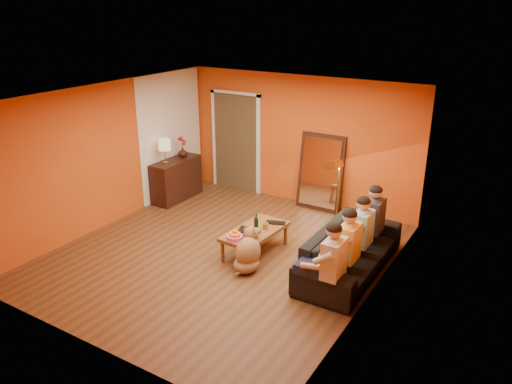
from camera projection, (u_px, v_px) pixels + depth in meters
The scene contains 27 objects.
room_shell at pixel (233, 173), 8.09m from camera, with size 5.00×5.50×2.60m.
white_accent at pixel (171, 135), 10.40m from camera, with size 0.02×1.90×2.58m, color white.
doorway_recess at pixel (239, 142), 10.87m from camera, with size 1.06×0.30×2.10m, color #3F2D19.
door_jamb_left at pixel (215, 139), 11.05m from camera, with size 0.08×0.06×2.20m, color white.
door_jamb_right at pixel (259, 146), 10.50m from camera, with size 0.08×0.06×2.20m, color white.
door_header at pixel (235, 93), 10.39m from camera, with size 1.22×0.06×0.08m, color white.
mirror_frame at pixel (321, 172), 9.82m from camera, with size 0.92×0.06×1.52m, color #331611.
mirror_glass at pixel (320, 173), 9.79m from camera, with size 0.78×0.02×1.36m, color white.
sideboard at pixel (176, 179), 10.43m from camera, with size 0.44×1.18×0.85m, color #331611.
table_lamp at pixel (165, 152), 9.95m from camera, with size 0.24×0.24×0.51m, color beige, non-canonical shape.
sofa at pixel (350, 251), 7.62m from camera, with size 0.91×2.33×0.68m, color black.
coffee_table at pixel (255, 241), 8.21m from camera, with size 0.62×1.22×0.42m, color brown, non-canonical shape.
floor_lamp at pixel (338, 203), 8.42m from camera, with size 0.30×0.24×1.44m, color gold, non-canonical shape.
dog at pixel (248, 249), 7.64m from camera, with size 0.38×0.59×0.70m, color #A4714A, non-canonical shape.
person_far_left at pixel (333, 265), 6.66m from camera, with size 0.70×0.44×1.22m, color beige, non-canonical shape.
person_mid_left at pixel (349, 249), 7.10m from camera, with size 0.70×0.44×1.22m, color gold, non-canonical shape.
person_mid_right at pixel (362, 235), 7.54m from camera, with size 0.70×0.44×1.22m, color #92C0E2, non-canonical shape.
person_far_right at pixel (374, 222), 7.98m from camera, with size 0.70×0.44×1.22m, color #2C2D31, non-canonical shape.
fruit_bowl at pixel (235, 234), 7.80m from camera, with size 0.26×0.26×0.16m, color #EF549D, non-canonical shape.
wine_bottle at pixel (256, 223), 8.02m from camera, with size 0.07×0.07×0.31m, color black.
tumbler at pixel (265, 226), 8.16m from camera, with size 0.11×0.11×0.10m, color #B27F3F.
laptop at pixel (275, 224), 8.33m from camera, with size 0.33×0.21×0.03m, color black.
book_lower at pixel (239, 231), 8.06m from camera, with size 0.20×0.27×0.03m, color #331611.
book_mid at pixel (240, 230), 8.06m from camera, with size 0.17×0.23×0.02m, color #A41221.
book_upper at pixel (239, 229), 8.04m from camera, with size 0.18×0.25×0.02m, color black.
vase at pixel (183, 152), 10.44m from camera, with size 0.20×0.20×0.21m, color #331611.
flowers at pixel (182, 141), 10.36m from camera, with size 0.17×0.17×0.45m, color #A41221, non-canonical shape.
Camera 1 is at (4.30, -5.99, 3.91)m, focal length 35.00 mm.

